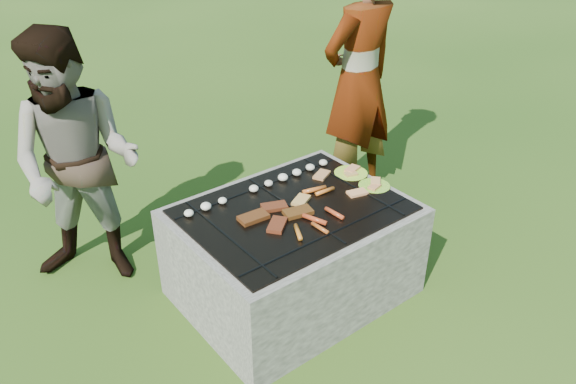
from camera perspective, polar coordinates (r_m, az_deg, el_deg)
name	(u,v)px	position (r m, az deg, el deg)	size (l,w,h in m)	color
lawn	(293,291)	(3.58, 0.50, -10.04)	(60.00, 60.00, 0.00)	#1F4310
fire_pit	(293,255)	(3.40, 0.52, -6.42)	(1.30, 1.00, 0.62)	#9C948A
mushrooms	(265,184)	(3.42, -2.38, 0.78)	(1.06, 0.06, 0.04)	white
pork_slabs	(275,215)	(3.14, -1.30, -2.36)	(0.40, 0.30, 0.02)	brown
sausages	(318,210)	(3.19, 3.02, -1.82)	(0.51, 0.42, 0.03)	orange
bread_on_grate	(324,189)	(3.40, 3.72, 0.31)	(0.46, 0.41, 0.02)	tan
plate_far	(351,173)	(3.62, 6.42, 1.94)	(0.23, 0.23, 0.03)	#D6FF3C
plate_near	(374,186)	(3.49, 8.77, 0.65)	(0.26, 0.26, 0.03)	#E1FF3C
cook	(359,81)	(4.25, 7.20, 11.15)	(0.68, 0.45, 1.88)	#A5998A
bystander	(78,165)	(3.51, -20.56, 2.63)	(0.78, 0.60, 1.60)	gray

